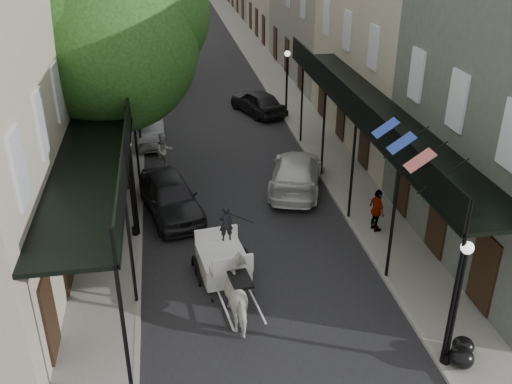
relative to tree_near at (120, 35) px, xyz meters
name	(u,v)px	position (x,y,z in m)	size (l,w,h in m)	color
ground	(278,332)	(4.20, -10.18, -6.49)	(140.00, 140.00, 0.00)	gray
road	(211,110)	(4.20, 9.82, -6.48)	(8.00, 90.00, 0.01)	black
sidewalk_left	(126,114)	(-0.80, 9.82, -6.43)	(2.20, 90.00, 0.12)	gray
sidewalk_right	(293,105)	(9.20, 9.82, -6.43)	(2.20, 90.00, 0.12)	gray
gallery_left	(106,125)	(-0.59, -3.20, -2.44)	(2.20, 18.05, 4.88)	black
gallery_right	(368,110)	(8.99, -3.20, -2.44)	(2.20, 18.05, 4.88)	black
tree_near	(120,35)	(0.00, 0.00, 0.00)	(7.31, 6.80, 9.63)	#382619
lamppost_right_near	(456,303)	(8.30, -12.18, -4.44)	(0.32, 0.32, 3.71)	black
lamppost_left	(131,187)	(0.10, -4.18, -4.44)	(0.32, 0.32, 3.71)	black
lamppost_right_far	(287,83)	(8.30, 7.82, -4.44)	(0.32, 0.32, 3.71)	black
horse	(242,294)	(3.27, -9.39, -5.62)	(0.93, 2.05, 1.73)	silver
carriage	(220,240)	(2.93, -6.71, -5.36)	(1.97, 2.71, 2.89)	black
pedestrian_walking	(164,151)	(1.29, 1.84, -5.64)	(0.82, 0.64, 1.70)	#B4B5AB
pedestrian_sidewalk_left	(111,94)	(-1.60, 11.10, -5.61)	(0.98, 0.57, 1.52)	gray
pedestrian_sidewalk_right	(377,210)	(8.85, -5.33, -5.54)	(0.97, 0.40, 1.65)	gray
car_left_near	(171,196)	(1.44, -2.63, -5.71)	(1.84, 4.58, 1.56)	black
car_left_mid	(151,131)	(0.68, 5.18, -5.86)	(1.32, 3.79, 1.25)	gray
car_left_far	(164,72)	(1.60, 16.54, -5.79)	(2.30, 4.99, 1.39)	black
car_right_near	(296,173)	(6.80, -1.18, -5.75)	(2.06, 5.06, 1.47)	silver
car_right_far	(257,102)	(6.80, 8.82, -5.78)	(1.67, 4.16, 1.42)	black
trash_bags	(462,353)	(8.72, -12.20, -6.10)	(0.93, 1.08, 0.57)	black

